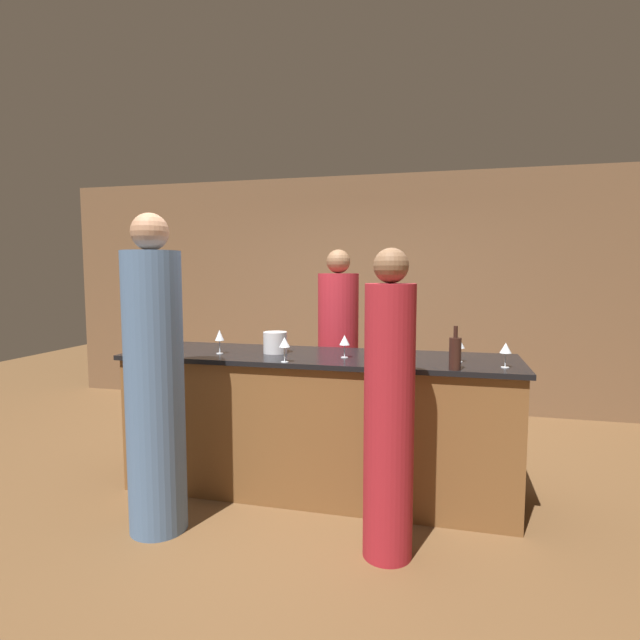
{
  "coord_description": "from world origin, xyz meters",
  "views": [
    {
      "loc": [
        0.9,
        -3.55,
        1.65
      ],
      "look_at": [
        -0.0,
        0.1,
        1.29
      ],
      "focal_mm": 28.0,
      "sensor_mm": 36.0,
      "label": 1
    }
  ],
  "objects_px": {
    "guest_0": "(155,386)",
    "wine_bottle_0": "(455,353)",
    "ice_bucket": "(275,342)",
    "bartender": "(338,360)",
    "guest_1": "(389,414)"
  },
  "relations": [
    {
      "from": "guest_0",
      "to": "ice_bucket",
      "type": "height_order",
      "value": "guest_0"
    },
    {
      "from": "wine_bottle_0",
      "to": "ice_bucket",
      "type": "bearing_deg",
      "value": 165.2
    },
    {
      "from": "guest_1",
      "to": "bartender",
      "type": "bearing_deg",
      "value": 111.85
    },
    {
      "from": "guest_1",
      "to": "ice_bucket",
      "type": "height_order",
      "value": "guest_1"
    },
    {
      "from": "guest_0",
      "to": "wine_bottle_0",
      "type": "relative_size",
      "value": 7.22
    },
    {
      "from": "bartender",
      "to": "ice_bucket",
      "type": "xyz_separation_m",
      "value": [
        -0.32,
        -0.8,
        0.26
      ]
    },
    {
      "from": "bartender",
      "to": "ice_bucket",
      "type": "bearing_deg",
      "value": 68.36
    },
    {
      "from": "guest_0",
      "to": "bartender",
      "type": "bearing_deg",
      "value": 62.58
    },
    {
      "from": "ice_bucket",
      "to": "wine_bottle_0",
      "type": "bearing_deg",
      "value": -14.8
    },
    {
      "from": "wine_bottle_0",
      "to": "ice_bucket",
      "type": "height_order",
      "value": "wine_bottle_0"
    },
    {
      "from": "guest_0",
      "to": "ice_bucket",
      "type": "relative_size",
      "value": 11.19
    },
    {
      "from": "guest_0",
      "to": "wine_bottle_0",
      "type": "xyz_separation_m",
      "value": [
        1.83,
        0.47,
        0.21
      ]
    },
    {
      "from": "guest_1",
      "to": "guest_0",
      "type": "bearing_deg",
      "value": -178.0
    },
    {
      "from": "guest_0",
      "to": "wine_bottle_0",
      "type": "distance_m",
      "value": 1.9
    },
    {
      "from": "guest_0",
      "to": "ice_bucket",
      "type": "bearing_deg",
      "value": 57.41
    }
  ]
}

